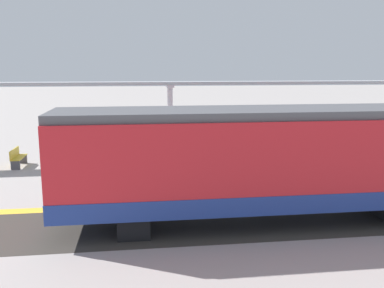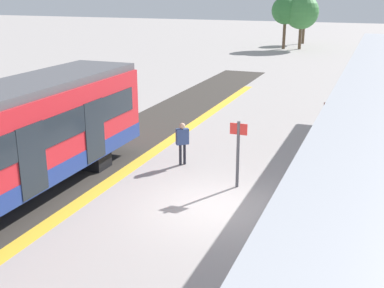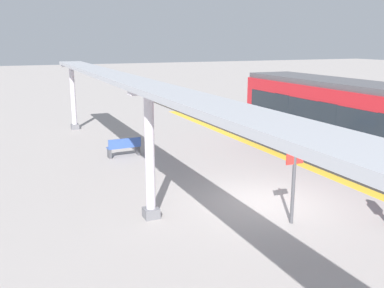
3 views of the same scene
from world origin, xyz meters
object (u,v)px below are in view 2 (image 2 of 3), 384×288
at_px(canopy_pillar_second, 354,164).
at_px(passenger_by_the_benches, 329,112).
at_px(passenger_waiting_near_edge, 182,139).
at_px(canopy_pillar_third, 372,74).
at_px(trash_bin, 352,106).
at_px(bench_mid_platform, 335,137).
at_px(platform_info_sign, 238,148).

relative_size(canopy_pillar_second, passenger_by_the_benches, 2.25).
relative_size(canopy_pillar_second, passenger_waiting_near_edge, 2.42).
distance_m(canopy_pillar_third, trash_bin, 2.05).
distance_m(bench_mid_platform, passenger_by_the_benches, 1.75).
relative_size(bench_mid_platform, trash_bin, 1.77).
bearing_deg(trash_bin, canopy_pillar_second, -86.53).
xyz_separation_m(bench_mid_platform, passenger_by_the_benches, (-0.45, 1.58, 0.61)).
bearing_deg(platform_info_sign, passenger_waiting_near_edge, 151.52).
bearing_deg(passenger_by_the_benches, passenger_waiting_near_edge, -128.54).
height_order(canopy_pillar_second, bench_mid_platform, canopy_pillar_second).
bearing_deg(canopy_pillar_third, platform_info_sign, -105.76).
xyz_separation_m(passenger_waiting_near_edge, passenger_by_the_benches, (4.53, 5.68, 0.07)).
distance_m(trash_bin, passenger_by_the_benches, 4.64).
bearing_deg(platform_info_sign, canopy_pillar_third, 74.24).
bearing_deg(bench_mid_platform, passenger_by_the_benches, 106.07).
distance_m(passenger_waiting_near_edge, passenger_by_the_benches, 7.26).
xyz_separation_m(canopy_pillar_third, platform_info_sign, (-3.58, -12.70, -0.59)).
height_order(canopy_pillar_third, passenger_waiting_near_edge, canopy_pillar_third).
xyz_separation_m(platform_info_sign, passenger_by_the_benches, (2.07, 7.01, -0.27)).
bearing_deg(trash_bin, passenger_waiting_near_edge, -117.03).
distance_m(trash_bin, platform_info_sign, 11.92).
relative_size(canopy_pillar_second, canopy_pillar_third, 1.00).
relative_size(bench_mid_platform, passenger_waiting_near_edge, 0.96).
bearing_deg(passenger_by_the_benches, platform_info_sign, -106.44).
height_order(bench_mid_platform, passenger_by_the_benches, passenger_by_the_benches).
xyz_separation_m(canopy_pillar_second, platform_info_sign, (-3.58, 1.98, -0.59)).
bearing_deg(passenger_waiting_near_edge, platform_info_sign, -28.48).
bearing_deg(trash_bin, canopy_pillar_third, 54.28).
bearing_deg(canopy_pillar_second, trash_bin, 93.47).
relative_size(platform_info_sign, passenger_waiting_near_edge, 1.40).
xyz_separation_m(bench_mid_platform, platform_info_sign, (-2.53, -5.43, 0.89)).
xyz_separation_m(canopy_pillar_second, trash_bin, (-0.82, 13.54, -1.50)).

